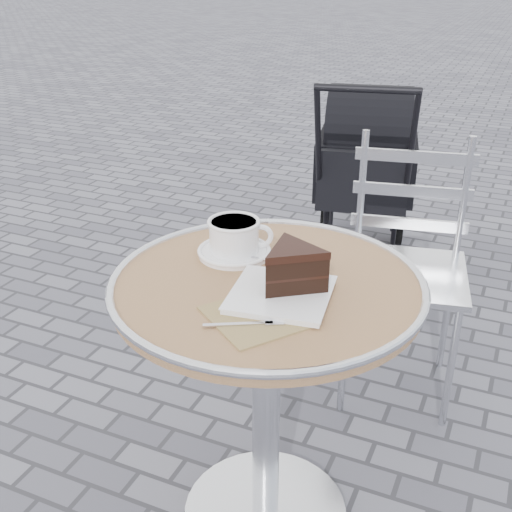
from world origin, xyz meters
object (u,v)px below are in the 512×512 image
at_px(cappuccino_set, 235,240).
at_px(cake_plate_set, 290,274).
at_px(cafe_table, 267,343).
at_px(baby_stroller, 365,175).
at_px(bistro_chair, 408,237).

xyz_separation_m(cappuccino_set, cake_plate_set, (0.19, -0.14, 0.01)).
height_order(cafe_table, baby_stroller, baby_stroller).
height_order(cappuccino_set, baby_stroller, baby_stroller).
height_order(cappuccino_set, cake_plate_set, cake_plate_set).
height_order(cake_plate_set, baby_stroller, baby_stroller).
xyz_separation_m(cake_plate_set, baby_stroller, (-0.28, 1.74, -0.35)).
relative_size(cappuccino_set, baby_stroller, 0.21).
relative_size(cafe_table, baby_stroller, 0.75).
height_order(bistro_chair, baby_stroller, baby_stroller).
bearing_deg(bistro_chair, cafe_table, -112.80).
relative_size(cafe_table, cappuccino_set, 3.59).
xyz_separation_m(cappuccino_set, baby_stroller, (-0.09, 1.61, -0.34)).
distance_m(cake_plate_set, bistro_chair, 0.88).
height_order(cake_plate_set, bistro_chair, bistro_chair).
distance_m(cake_plate_set, baby_stroller, 1.80).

